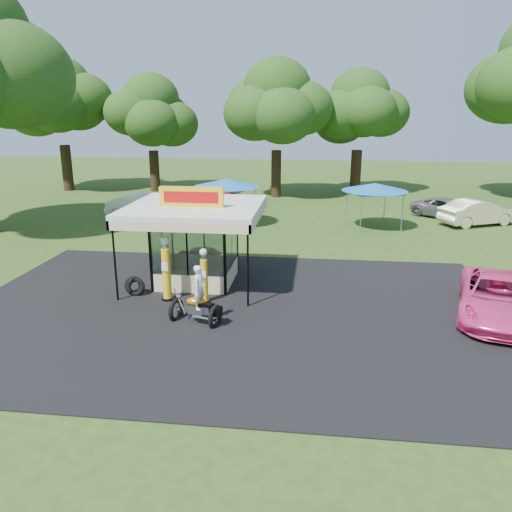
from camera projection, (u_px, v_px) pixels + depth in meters
The scene contains 19 objects.
ground at pixel (221, 334), 16.50m from camera, with size 120.00×120.00×0.00m, color #274816.
asphalt_apron at pixel (232, 310), 18.40m from camera, with size 20.00×14.00×0.04m, color black.
gas_station_kiosk at pixel (196, 242), 20.99m from camera, with size 5.40×5.40×4.18m.
gas_pump_left at pixel (166, 270), 19.06m from camera, with size 0.48×0.48×2.59m.
gas_pump_right at pixel (204, 277), 18.88m from camera, with size 0.40×0.40×2.16m.
motorcycle at pixel (198, 300), 17.07m from camera, with size 1.94×1.30×2.20m.
spare_tires at pixel (135, 286), 19.86m from camera, with size 0.91×0.56×0.78m.
kiosk_car at pixel (208, 257), 23.45m from camera, with size 1.13×2.82×0.96m, color yellow.
pink_sedan at pixel (498, 297), 17.59m from camera, with size 2.55×5.54×1.54m, color #FA4492.
bg_car_a at pixel (142, 207), 33.52m from camera, with size 1.73×4.97×1.64m, color silver.
bg_car_b at pixel (228, 199), 37.01m from camera, with size 2.06×5.07×1.47m, color maroon.
bg_car_d at pixel (447, 208), 34.02m from camera, with size 2.16×4.69×1.30m, color slate.
bg_car_e at pixel (478, 212), 31.84m from camera, with size 1.75×5.01×1.65m, color beige.
tent_west at pixel (227, 183), 31.41m from camera, with size 4.23×4.23×2.96m.
tent_east at pixel (375, 187), 30.52m from camera, with size 4.03×4.03×2.82m.
oak_far_a at pixel (61, 108), 43.86m from camera, with size 9.62×9.62×11.40m.
oak_far_b at pixel (152, 118), 43.65m from camera, with size 8.38×8.38×9.99m.
oak_far_c at pixel (277, 112), 40.56m from camera, with size 9.30×9.30×10.96m.
oak_far_d at pixel (359, 116), 42.86m from camera, with size 8.67×8.67×10.32m.
Camera 1 is at (2.97, -14.85, 7.14)m, focal length 35.00 mm.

